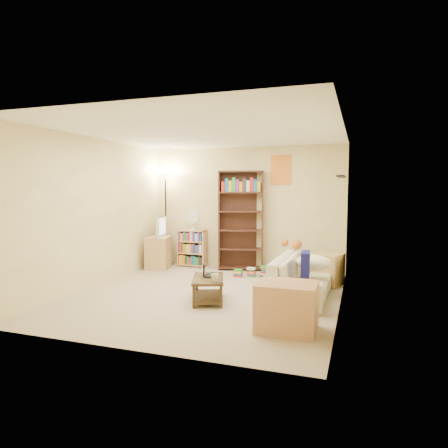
{
  "coord_description": "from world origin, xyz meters",
  "views": [
    {
      "loc": [
        2.24,
        -5.67,
        1.64
      ],
      "look_at": [
        0.05,
        0.7,
        1.05
      ],
      "focal_mm": 32.0,
      "sensor_mm": 36.0,
      "label": 1
    }
  ],
  "objects_px": {
    "coffee_table": "(208,287)",
    "side_table": "(327,269)",
    "television": "(158,227)",
    "desk_fan": "(193,219)",
    "tabby_cat": "(295,244)",
    "floor_lamp": "(165,191)",
    "sofa": "(303,276)",
    "tall_bookshelf": "(241,218)",
    "mug": "(215,278)",
    "laptop": "(212,275)",
    "end_cabinet": "(287,307)",
    "short_bookshelf": "(192,248)",
    "tv_stand": "(159,253)"
  },
  "relations": [
    {
      "from": "floor_lamp",
      "to": "tv_stand",
      "type": "bearing_deg",
      "value": -84.5
    },
    {
      "from": "coffee_table",
      "to": "tall_bookshelf",
      "type": "distance_m",
      "value": 2.53
    },
    {
      "from": "tall_bookshelf",
      "to": "desk_fan",
      "type": "relative_size",
      "value": 4.79
    },
    {
      "from": "short_bookshelf",
      "to": "television",
      "type": "bearing_deg",
      "value": -143.71
    },
    {
      "from": "tabby_cat",
      "to": "end_cabinet",
      "type": "distance_m",
      "value": 2.49
    },
    {
      "from": "end_cabinet",
      "to": "television",
      "type": "bearing_deg",
      "value": 138.55
    },
    {
      "from": "coffee_table",
      "to": "tall_bookshelf",
      "type": "relative_size",
      "value": 0.45
    },
    {
      "from": "desk_fan",
      "to": "side_table",
      "type": "xyz_separation_m",
      "value": [
        2.81,
        -0.73,
        -0.74
      ]
    },
    {
      "from": "mug",
      "to": "television",
      "type": "relative_size",
      "value": 0.21
    },
    {
      "from": "mug",
      "to": "side_table",
      "type": "height_order",
      "value": "side_table"
    },
    {
      "from": "laptop",
      "to": "tall_bookshelf",
      "type": "distance_m",
      "value": 2.37
    },
    {
      "from": "sofa",
      "to": "short_bookshelf",
      "type": "height_order",
      "value": "short_bookshelf"
    },
    {
      "from": "tabby_cat",
      "to": "floor_lamp",
      "type": "relative_size",
      "value": 0.23
    },
    {
      "from": "end_cabinet",
      "to": "laptop",
      "type": "bearing_deg",
      "value": 143.49
    },
    {
      "from": "laptop",
      "to": "television",
      "type": "xyz_separation_m",
      "value": [
        -1.87,
        1.84,
        0.5
      ]
    },
    {
      "from": "desk_fan",
      "to": "floor_lamp",
      "type": "distance_m",
      "value": 0.88
    },
    {
      "from": "television",
      "to": "floor_lamp",
      "type": "xyz_separation_m",
      "value": [
        -0.04,
        0.42,
        0.73
      ]
    },
    {
      "from": "tabby_cat",
      "to": "floor_lamp",
      "type": "bearing_deg",
      "value": 165.03
    },
    {
      "from": "tabby_cat",
      "to": "tall_bookshelf",
      "type": "xyz_separation_m",
      "value": [
        -1.22,
        0.78,
        0.38
      ]
    },
    {
      "from": "end_cabinet",
      "to": "tall_bookshelf",
      "type": "bearing_deg",
      "value": 115.19
    },
    {
      "from": "television",
      "to": "desk_fan",
      "type": "xyz_separation_m",
      "value": [
        0.61,
        0.38,
        0.15
      ]
    },
    {
      "from": "desk_fan",
      "to": "laptop",
      "type": "bearing_deg",
      "value": -60.45
    },
    {
      "from": "coffee_table",
      "to": "desk_fan",
      "type": "xyz_separation_m",
      "value": [
        -1.25,
        2.34,
        0.8
      ]
    },
    {
      "from": "tall_bookshelf",
      "to": "short_bookshelf",
      "type": "relative_size",
      "value": 2.57
    },
    {
      "from": "sofa",
      "to": "desk_fan",
      "type": "xyz_separation_m",
      "value": [
        -2.51,
        1.52,
        0.71
      ]
    },
    {
      "from": "sofa",
      "to": "side_table",
      "type": "relative_size",
      "value": 3.81
    },
    {
      "from": "coffee_table",
      "to": "floor_lamp",
      "type": "relative_size",
      "value": 0.45
    },
    {
      "from": "television",
      "to": "tv_stand",
      "type": "bearing_deg",
      "value": -0.0
    },
    {
      "from": "tall_bookshelf",
      "to": "sofa",
      "type": "bearing_deg",
      "value": -60.55
    },
    {
      "from": "tabby_cat",
      "to": "desk_fan",
      "type": "xyz_separation_m",
      "value": [
        -2.25,
        0.74,
        0.34
      ]
    },
    {
      "from": "coffee_table",
      "to": "tall_bookshelf",
      "type": "bearing_deg",
      "value": 75.48
    },
    {
      "from": "tabby_cat",
      "to": "desk_fan",
      "type": "relative_size",
      "value": 1.11
    },
    {
      "from": "tall_bookshelf",
      "to": "side_table",
      "type": "xyz_separation_m",
      "value": [
        1.77,
        -0.77,
        -0.79
      ]
    },
    {
      "from": "sofa",
      "to": "desk_fan",
      "type": "relative_size",
      "value": 4.9
    },
    {
      "from": "mug",
      "to": "sofa",
      "type": "bearing_deg",
      "value": 43.34
    },
    {
      "from": "sofa",
      "to": "laptop",
      "type": "xyz_separation_m",
      "value": [
        -1.25,
        -0.69,
        0.07
      ]
    },
    {
      "from": "tv_stand",
      "to": "floor_lamp",
      "type": "relative_size",
      "value": 0.33
    },
    {
      "from": "sofa",
      "to": "tall_bookshelf",
      "type": "distance_m",
      "value": 2.28
    },
    {
      "from": "end_cabinet",
      "to": "mug",
      "type": "bearing_deg",
      "value": 150.61
    },
    {
      "from": "coffee_table",
      "to": "side_table",
      "type": "xyz_separation_m",
      "value": [
        1.56,
        1.61,
        0.05
      ]
    },
    {
      "from": "coffee_table",
      "to": "laptop",
      "type": "distance_m",
      "value": 0.19
    },
    {
      "from": "coffee_table",
      "to": "side_table",
      "type": "relative_size",
      "value": 1.66
    },
    {
      "from": "sofa",
      "to": "tv_stand",
      "type": "distance_m",
      "value": 3.32
    },
    {
      "from": "tabby_cat",
      "to": "mug",
      "type": "relative_size",
      "value": 3.13
    },
    {
      "from": "tv_stand",
      "to": "short_bookshelf",
      "type": "relative_size",
      "value": 0.84
    },
    {
      "from": "sofa",
      "to": "desk_fan",
      "type": "bearing_deg",
      "value": 59.45
    },
    {
      "from": "sofa",
      "to": "coffee_table",
      "type": "relative_size",
      "value": 2.3
    },
    {
      "from": "sofa",
      "to": "tabby_cat",
      "type": "relative_size",
      "value": 4.39
    },
    {
      "from": "laptop",
      "to": "side_table",
      "type": "xyz_separation_m",
      "value": [
        1.55,
        1.49,
        -0.09
      ]
    },
    {
      "from": "sofa",
      "to": "television",
      "type": "xyz_separation_m",
      "value": [
        -3.12,
        1.14,
        0.56
      ]
    }
  ]
}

